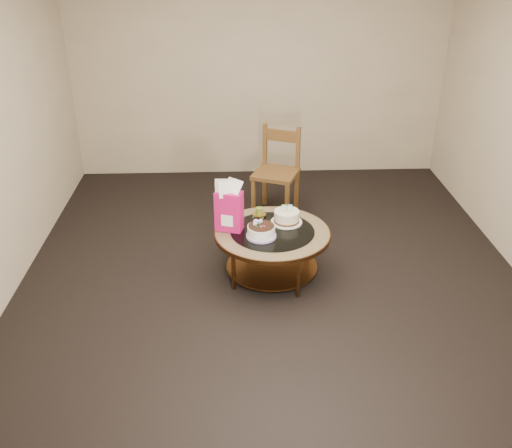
{
  "coord_description": "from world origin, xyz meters",
  "views": [
    {
      "loc": [
        -0.33,
        -4.38,
        2.81
      ],
      "look_at": [
        -0.14,
        0.02,
        0.52
      ],
      "focal_mm": 40.0,
      "sensor_mm": 36.0,
      "label": 1
    }
  ],
  "objects_px": {
    "coffee_table": "(272,239)",
    "decorated_cake": "(261,232)",
    "dining_chair": "(277,171)",
    "cream_cake": "(287,217)",
    "gift_bag": "(229,206)"
  },
  "relations": [
    {
      "from": "decorated_cake",
      "to": "gift_bag",
      "type": "bearing_deg",
      "value": 151.3
    },
    {
      "from": "cream_cake",
      "to": "dining_chair",
      "type": "bearing_deg",
      "value": 91.67
    },
    {
      "from": "decorated_cake",
      "to": "dining_chair",
      "type": "xyz_separation_m",
      "value": [
        0.24,
        1.42,
        -0.03
      ]
    },
    {
      "from": "decorated_cake",
      "to": "cream_cake",
      "type": "xyz_separation_m",
      "value": [
        0.24,
        0.26,
        0.01
      ]
    },
    {
      "from": "cream_cake",
      "to": "gift_bag",
      "type": "height_order",
      "value": "gift_bag"
    },
    {
      "from": "coffee_table",
      "to": "cream_cake",
      "type": "xyz_separation_m",
      "value": [
        0.14,
        0.15,
        0.14
      ]
    },
    {
      "from": "decorated_cake",
      "to": "gift_bag",
      "type": "distance_m",
      "value": 0.36
    },
    {
      "from": "coffee_table",
      "to": "dining_chair",
      "type": "bearing_deg",
      "value": 84.0
    },
    {
      "from": "dining_chair",
      "to": "cream_cake",
      "type": "bearing_deg",
      "value": -68.32
    },
    {
      "from": "coffee_table",
      "to": "cream_cake",
      "type": "relative_size",
      "value": 3.63
    },
    {
      "from": "gift_bag",
      "to": "coffee_table",
      "type": "bearing_deg",
      "value": 10.7
    },
    {
      "from": "coffee_table",
      "to": "decorated_cake",
      "type": "xyz_separation_m",
      "value": [
        -0.1,
        -0.1,
        0.13
      ]
    },
    {
      "from": "coffee_table",
      "to": "cream_cake",
      "type": "distance_m",
      "value": 0.25
    },
    {
      "from": "gift_bag",
      "to": "dining_chair",
      "type": "height_order",
      "value": "dining_chair"
    },
    {
      "from": "cream_cake",
      "to": "gift_bag",
      "type": "bearing_deg",
      "value": -166.31
    }
  ]
}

